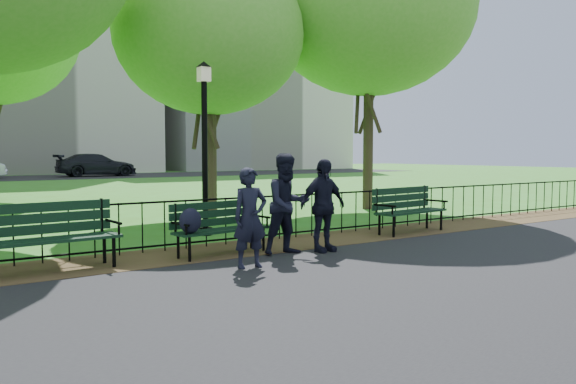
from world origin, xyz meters
TOP-DOWN VIEW (x-y plane):
  - ground at (0.00, 0.00)m, footprint 120.00×120.00m
  - asphalt_path at (0.00, -3.40)m, footprint 60.00×9.20m
  - dirt_strip at (0.00, 1.50)m, footprint 60.00×1.60m
  - far_street at (0.00, 35.00)m, footprint 70.00×9.00m
  - iron_fence at (0.00, 2.00)m, footprint 24.06×0.06m
  - apartment_east at (26.00, 48.00)m, footprint 20.00×15.00m
  - park_bench_main at (-1.00, 1.10)m, footprint 1.78×0.75m
  - park_bench_left_a at (-3.43, 1.34)m, footprint 1.98×0.75m
  - park_bench_right_a at (3.83, 1.27)m, footprint 1.93×0.77m
  - lamppost at (0.07, 3.42)m, footprint 0.33×0.33m
  - tree_near_e at (1.67, 6.40)m, footprint 5.04×5.04m
  - tree_mid_e at (6.67, 5.68)m, footprint 6.38×6.38m
  - person_left at (-0.87, -0.05)m, footprint 0.58×0.41m
  - person_mid at (0.22, 0.56)m, footprint 0.85×0.48m
  - person_right at (0.87, 0.43)m, footprint 0.96×0.42m
  - sedan_dark at (6.42, 34.89)m, footprint 5.72×2.35m

SIDE VIEW (x-z plane):
  - ground at x=0.00m, z-range 0.00..0.00m
  - asphalt_path at x=0.00m, z-range 0.00..0.01m
  - far_street at x=0.00m, z-range 0.00..0.01m
  - dirt_strip at x=0.00m, z-range 0.01..0.02m
  - iron_fence at x=0.00m, z-range 0.00..1.00m
  - park_bench_main at x=-1.00m, z-range 0.11..1.09m
  - park_bench_right_a at x=3.83m, z-range 0.08..1.15m
  - park_bench_left_a at x=-3.43m, z-range 0.08..1.18m
  - person_left at x=-0.87m, z-range 0.01..1.51m
  - person_right at x=0.87m, z-range 0.01..1.63m
  - sedan_dark at x=6.42m, z-range 0.01..1.67m
  - person_mid at x=0.22m, z-range 0.01..1.72m
  - lamppost at x=0.07m, z-range 0.16..3.78m
  - tree_near_e at x=1.67m, z-range 1.36..8.39m
  - tree_mid_e at x=6.67m, z-range 1.73..10.62m
  - apartment_east at x=26.00m, z-range 0.00..24.00m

